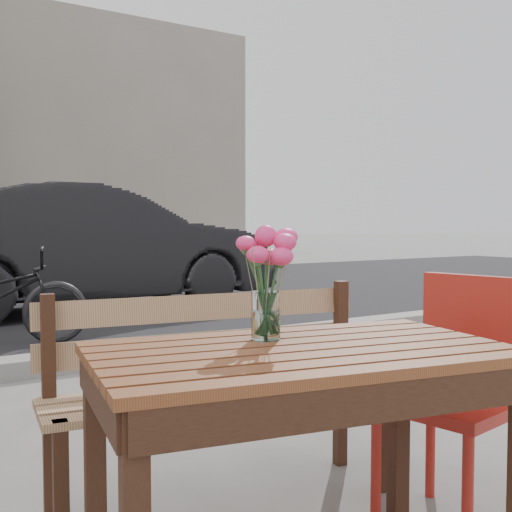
{
  "coord_description": "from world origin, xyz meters",
  "views": [
    {
      "loc": [
        -0.92,
        -1.31,
        1.01
      ],
      "look_at": [
        0.09,
        0.23,
        0.91
      ],
      "focal_mm": 45.0,
      "sensor_mm": 36.0,
      "label": 1
    }
  ],
  "objects_px": {
    "main_table": "(301,389)",
    "main_vase": "(266,269)",
    "parked_car": "(88,248)",
    "red_chair": "(461,380)"
  },
  "relations": [
    {
      "from": "red_chair",
      "to": "main_table",
      "type": "bearing_deg",
      "value": -94.87
    },
    {
      "from": "main_table",
      "to": "red_chair",
      "type": "bearing_deg",
      "value": 15.69
    },
    {
      "from": "main_table",
      "to": "parked_car",
      "type": "relative_size",
      "value": 0.28
    },
    {
      "from": "main_vase",
      "to": "parked_car",
      "type": "bearing_deg",
      "value": 76.05
    },
    {
      "from": "main_table",
      "to": "main_vase",
      "type": "relative_size",
      "value": 3.71
    },
    {
      "from": "red_chair",
      "to": "parked_car",
      "type": "height_order",
      "value": "parked_car"
    },
    {
      "from": "main_vase",
      "to": "parked_car",
      "type": "relative_size",
      "value": 0.08
    },
    {
      "from": "main_table",
      "to": "red_chair",
      "type": "relative_size",
      "value": 1.45
    },
    {
      "from": "parked_car",
      "to": "red_chair",
      "type": "bearing_deg",
      "value": 171.89
    },
    {
      "from": "main_table",
      "to": "main_vase",
      "type": "height_order",
      "value": "main_vase"
    }
  ]
}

